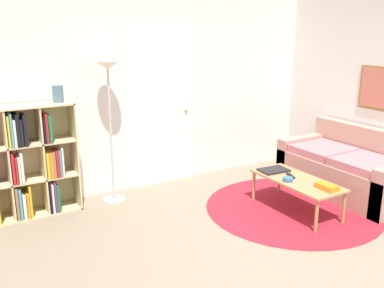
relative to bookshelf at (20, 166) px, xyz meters
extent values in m
plane|color=gray|center=(1.71, -2.48, -0.59)|extent=(14.00, 14.00, 0.00)
cube|color=silver|center=(1.71, 0.21, 0.71)|extent=(7.78, 0.05, 2.60)
cube|color=white|center=(1.87, 0.18, 0.42)|extent=(0.87, 0.02, 2.01)
sphere|color=tan|center=(2.17, 0.15, 0.38)|extent=(0.04, 0.04, 0.04)
cube|color=silver|center=(4.13, -1.14, 0.71)|extent=(0.05, 5.67, 2.60)
cube|color=olive|center=(4.09, -1.41, 0.71)|extent=(0.02, 0.66, 0.55)
cube|color=#C66656|center=(4.08, -1.41, 0.71)|extent=(0.01, 0.60, 0.49)
cylinder|color=maroon|center=(2.72, -1.38, -0.58)|extent=(2.02, 2.02, 0.01)
cube|color=beige|center=(0.59, 0.00, 0.04)|extent=(0.02, 0.34, 1.24)
cube|color=beige|center=(0.05, 0.00, 0.65)|extent=(1.10, 0.34, 0.02)
cube|color=beige|center=(0.05, 0.00, -0.58)|extent=(1.10, 0.34, 0.02)
cube|color=beige|center=(0.05, 0.16, 0.04)|extent=(1.10, 0.02, 1.24)
cube|color=beige|center=(-0.13, 0.00, 0.04)|extent=(0.02, 0.32, 1.21)
cube|color=beige|center=(0.23, 0.00, 0.04)|extent=(0.02, 0.32, 1.21)
cube|color=beige|center=(0.05, 0.00, -0.17)|extent=(1.06, 0.32, 0.02)
cube|color=beige|center=(0.05, 0.00, 0.24)|extent=(1.06, 0.32, 0.02)
cube|color=olive|center=(-0.09, -0.04, -0.39)|extent=(0.03, 0.26, 0.36)
cube|color=teal|center=(-0.06, -0.04, -0.40)|extent=(0.03, 0.24, 0.35)
cube|color=silver|center=(-0.02, -0.06, -0.43)|extent=(0.03, 0.22, 0.28)
cube|color=orange|center=(0.02, -0.04, -0.43)|extent=(0.03, 0.25, 0.28)
cube|color=gold|center=(0.04, -0.04, -0.39)|extent=(0.02, 0.25, 0.36)
cube|color=black|center=(0.26, -0.05, -0.40)|extent=(0.02, 0.22, 0.35)
cube|color=silver|center=(0.28, -0.03, -0.40)|extent=(0.02, 0.26, 0.34)
cube|color=#7F287A|center=(0.31, -0.05, -0.39)|extent=(0.02, 0.23, 0.36)
cube|color=#196B38|center=(0.34, -0.05, -0.41)|extent=(0.03, 0.24, 0.32)
cube|color=#B21E23|center=(-0.09, -0.07, 0.01)|extent=(0.03, 0.20, 0.34)
cube|color=#B21E23|center=(-0.06, -0.05, -0.01)|extent=(0.02, 0.23, 0.29)
cube|color=silver|center=(-0.04, -0.04, -0.01)|extent=(0.02, 0.25, 0.29)
cube|color=silver|center=(-0.01, -0.04, 0.01)|extent=(0.03, 0.24, 0.33)
cube|color=gold|center=(0.26, -0.03, -0.01)|extent=(0.03, 0.26, 0.29)
cube|color=orange|center=(0.30, -0.07, -0.01)|extent=(0.03, 0.19, 0.29)
cube|color=olive|center=(0.33, -0.06, -0.01)|extent=(0.03, 0.22, 0.29)
cube|color=#B21E23|center=(0.37, -0.06, -0.01)|extent=(0.03, 0.22, 0.30)
cube|color=teal|center=(0.40, -0.04, -0.01)|extent=(0.02, 0.25, 0.30)
cube|color=silver|center=(0.42, -0.05, 0.01)|extent=(0.02, 0.23, 0.33)
cube|color=gold|center=(-0.10, -0.03, 0.41)|extent=(0.02, 0.26, 0.34)
cube|color=teal|center=(-0.07, -0.06, 0.42)|extent=(0.02, 0.22, 0.36)
cube|color=silver|center=(-0.04, -0.05, 0.39)|extent=(0.02, 0.24, 0.29)
cube|color=black|center=(-0.01, -0.04, 0.42)|extent=(0.03, 0.24, 0.34)
cube|color=black|center=(0.03, -0.07, 0.39)|extent=(0.03, 0.20, 0.29)
cube|color=black|center=(0.06, -0.06, 0.41)|extent=(0.03, 0.20, 0.33)
cube|color=black|center=(0.26, -0.06, 0.39)|extent=(0.02, 0.21, 0.29)
cube|color=#B21E23|center=(0.28, -0.04, 0.41)|extent=(0.02, 0.25, 0.32)
cube|color=#196B38|center=(0.32, -0.04, 0.40)|extent=(0.03, 0.25, 0.30)
cylinder|color=#B7B7BC|center=(1.01, -0.08, -0.58)|extent=(0.27, 0.27, 0.01)
cylinder|color=#B7B7BC|center=(1.01, -0.08, 0.25)|extent=(0.02, 0.02, 1.58)
cone|color=white|center=(1.01, -0.08, 1.04)|extent=(0.28, 0.28, 0.10)
cube|color=tan|center=(3.65, -1.35, -0.37)|extent=(0.87, 1.65, 0.44)
cube|color=tan|center=(4.00, -1.35, -0.18)|extent=(0.16, 1.65, 0.81)
cube|color=tan|center=(3.65, -0.61, -0.30)|extent=(0.87, 0.16, 0.58)
cube|color=#C3757C|center=(3.57, -1.69, -0.10)|extent=(0.67, 0.65, 0.10)
cube|color=#C3757C|center=(3.57, -1.02, -0.10)|extent=(0.67, 0.65, 0.10)
cube|color=#AD7F51|center=(2.69, -1.45, -0.21)|extent=(0.49, 1.09, 0.02)
cylinder|color=#AD7F51|center=(2.49, -1.96, -0.41)|extent=(0.04, 0.04, 0.36)
cylinder|color=#AD7F51|center=(2.49, -0.94, -0.41)|extent=(0.04, 0.04, 0.36)
cylinder|color=#AD7F51|center=(2.90, -1.96, -0.41)|extent=(0.04, 0.04, 0.36)
cylinder|color=#AD7F51|center=(2.90, -0.94, -0.41)|extent=(0.04, 0.04, 0.36)
cube|color=black|center=(2.66, -1.09, -0.19)|extent=(0.35, 0.26, 0.02)
cylinder|color=teal|center=(2.55, -1.45, -0.18)|extent=(0.11, 0.11, 0.05)
cube|color=orange|center=(2.74, -1.84, -0.20)|extent=(0.13, 0.23, 0.01)
cube|color=orange|center=(2.74, -1.84, -0.18)|extent=(0.13, 0.23, 0.03)
cube|color=orange|center=(2.74, -1.84, -0.15)|extent=(0.13, 0.23, 0.02)
cube|color=black|center=(2.69, -1.35, -0.19)|extent=(0.10, 0.18, 0.02)
cylinder|color=slate|center=(0.46, 0.00, 0.75)|extent=(0.12, 0.12, 0.19)
camera|label=1|loc=(-0.66, -4.75, 1.45)|focal=40.00mm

